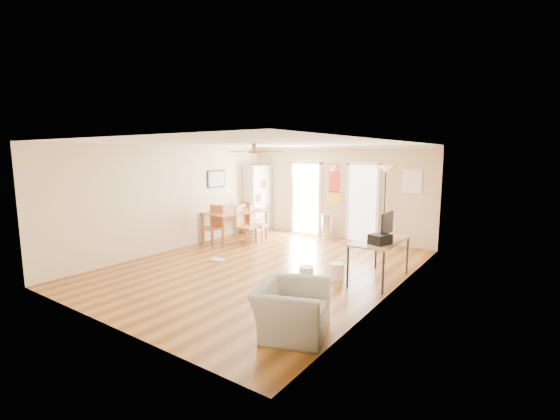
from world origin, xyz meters
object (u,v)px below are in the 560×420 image
Objects in this scene: dining_chair_near at (212,226)px; trash_can at (327,227)px; dining_chair_right_b at (247,225)px; wastebasket_a at (306,275)px; wastebasket_b at (336,271)px; bookshelf at (258,198)px; dining_chair_right_a at (258,224)px; dining_table at (236,226)px; armchair at (292,309)px; torchiere_lamp at (384,206)px; computer_desk at (379,260)px; printer at (380,239)px; dining_chair_far at (251,218)px.

trash_can is at bearing 45.74° from dining_chair_near.
dining_chair_right_b is 3.37m from wastebasket_a.
dining_chair_near is 3.97m from wastebasket_b.
dining_chair_right_a is at bearing -56.05° from bookshelf.
bookshelf is at bearing 104.23° from dining_table.
bookshelf is 7.04m from armchair.
torchiere_lamp is 2.07× the size of armchair.
dining_chair_near is 0.72× the size of computer_desk.
printer is 2.51m from armchair.
trash_can is 3.64m from computer_desk.
computer_desk reaches higher than wastebasket_a.
wastebasket_b is at bearing -151.61° from printer.
torchiere_lamp is 1.44× the size of computer_desk.
dining_chair_near is at bearing 134.49° from dining_chair_right_a.
dining_table is (0.38, -1.48, -0.60)m from bookshelf.
dining_chair_right_b is 4.22m from printer.
dining_chair_far is 4.61m from wastebasket_b.
computer_desk is at bearing 129.81° from printer.
dining_table reaches higher than trash_can.
bookshelf is 2.92× the size of trash_can.
bookshelf is 1.39× the size of computer_desk.
armchair is (-0.30, -2.43, -0.54)m from printer.
dining_chair_right_a is at bearing -155.86° from torchiere_lamp.
torchiere_lamp is 6.09× the size of printer.
dining_chair_near is 4.50m from torchiere_lamp.
trash_can is 2.28× the size of wastebasket_a.
torchiere_lamp is 6.91× the size of wastebasket_a.
printer reaches higher than wastebasket_b.
trash_can is at bearing 3.90° from armchair.
bookshelf is at bearing 153.09° from computer_desk.
dining_chair_right_b is 3.62m from torchiere_lamp.
dining_chair_near is at bearing -130.06° from trash_can.
dining_chair_right_b is 0.49× the size of torchiere_lamp.
dining_chair_far is 4.56m from wastebasket_a.
printer is (1.00, -3.00, -0.18)m from torchiere_lamp.
bookshelf is at bearing 138.33° from wastebasket_a.
wastebasket_a is at bearing -128.96° from wastebasket_b.
armchair is (3.75, -3.56, -0.19)m from dining_chair_right_b.
dining_chair_right_b reaches higher than printer.
dining_chair_right_b reaches higher than computer_desk.
dining_chair_near is 1.50× the size of trash_can.
dining_chair_right_a is (0.55, 0.33, 0.07)m from dining_table.
bookshelf is 5.17m from wastebasket_b.
bookshelf reaches higher than armchair.
dining_chair_far is 5.01m from computer_desk.
dining_chair_right_a is 0.92× the size of dining_chair_near.
wastebasket_b is at bearing -7.37° from armchair.
printer is 1.50m from wastebasket_a.
dining_chair_far is at bearing -167.80° from torchiere_lamp.
dining_chair_right_a is at bearing 178.02° from printer.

